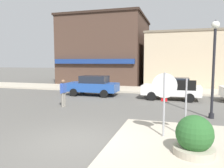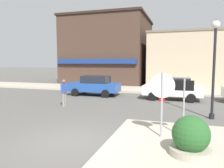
{
  "view_description": "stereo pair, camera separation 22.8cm",
  "coord_description": "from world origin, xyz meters",
  "px_view_note": "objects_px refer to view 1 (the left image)",
  "views": [
    {
      "loc": [
        3.15,
        -6.34,
        2.65
      ],
      "look_at": [
        -0.02,
        4.5,
        1.5
      ],
      "focal_mm": 35.0,
      "sensor_mm": 36.0,
      "label": 1
    },
    {
      "loc": [
        3.36,
        -6.27,
        2.65
      ],
      "look_at": [
        -0.02,
        4.5,
        1.5
      ],
      "focal_mm": 35.0,
      "sensor_mm": 36.0,
      "label": 2
    }
  ],
  "objects_px": {
    "planter": "(194,139)",
    "lamp_post": "(214,55)",
    "parked_car_nearest": "(93,85)",
    "one_way_sign": "(186,102)",
    "pedestrian_crossing_near": "(63,92)",
    "parked_car_second": "(171,88)",
    "stop_sign": "(164,96)"
  },
  "relations": [
    {
      "from": "one_way_sign",
      "to": "pedestrian_crossing_near",
      "type": "distance_m",
      "value": 7.76
    },
    {
      "from": "lamp_post",
      "to": "parked_car_nearest",
      "type": "bearing_deg",
      "value": 147.5
    },
    {
      "from": "one_way_sign",
      "to": "pedestrian_crossing_near",
      "type": "relative_size",
      "value": 1.3
    },
    {
      "from": "planter",
      "to": "parked_car_second",
      "type": "relative_size",
      "value": 0.3
    },
    {
      "from": "lamp_post",
      "to": "pedestrian_crossing_near",
      "type": "xyz_separation_m",
      "value": [
        -8.0,
        0.45,
        -2.09
      ]
    },
    {
      "from": "pedestrian_crossing_near",
      "to": "parked_car_nearest",
      "type": "bearing_deg",
      "value": 88.82
    },
    {
      "from": "lamp_post",
      "to": "parked_car_nearest",
      "type": "relative_size",
      "value": 1.13
    },
    {
      "from": "planter",
      "to": "lamp_post",
      "type": "relative_size",
      "value": 0.27
    },
    {
      "from": "lamp_post",
      "to": "parked_car_second",
      "type": "bearing_deg",
      "value": 111.72
    },
    {
      "from": "stop_sign",
      "to": "pedestrian_crossing_near",
      "type": "bearing_deg",
      "value": 145.73
    },
    {
      "from": "planter",
      "to": "stop_sign",
      "type": "bearing_deg",
      "value": 125.06
    },
    {
      "from": "planter",
      "to": "lamp_post",
      "type": "height_order",
      "value": "lamp_post"
    },
    {
      "from": "parked_car_nearest",
      "to": "lamp_post",
      "type": "bearing_deg",
      "value": -32.5
    },
    {
      "from": "parked_car_nearest",
      "to": "stop_sign",
      "type": "bearing_deg",
      "value": -55.76
    },
    {
      "from": "one_way_sign",
      "to": "planter",
      "type": "relative_size",
      "value": 1.71
    },
    {
      "from": "planter",
      "to": "parked_car_second",
      "type": "height_order",
      "value": "parked_car_second"
    },
    {
      "from": "one_way_sign",
      "to": "lamp_post",
      "type": "xyz_separation_m",
      "value": [
        1.32,
        3.47,
        1.63
      ]
    },
    {
      "from": "one_way_sign",
      "to": "planter",
      "type": "bearing_deg",
      "value": -82.69
    },
    {
      "from": "parked_car_nearest",
      "to": "pedestrian_crossing_near",
      "type": "height_order",
      "value": "pedestrian_crossing_near"
    },
    {
      "from": "one_way_sign",
      "to": "parked_car_second",
      "type": "xyz_separation_m",
      "value": [
        -0.6,
        8.28,
        -0.52
      ]
    },
    {
      "from": "planter",
      "to": "parked_car_nearest",
      "type": "distance_m",
      "value": 12.0
    },
    {
      "from": "stop_sign",
      "to": "lamp_post",
      "type": "xyz_separation_m",
      "value": [
        2.01,
        3.63,
        1.44
      ]
    },
    {
      "from": "lamp_post",
      "to": "planter",
      "type": "bearing_deg",
      "value": -103.14
    },
    {
      "from": "planter",
      "to": "lamp_post",
      "type": "distance_m",
      "value": 5.55
    },
    {
      "from": "parked_car_nearest",
      "to": "pedestrian_crossing_near",
      "type": "relative_size",
      "value": 2.49
    },
    {
      "from": "planter",
      "to": "one_way_sign",
      "type": "bearing_deg",
      "value": 97.31
    },
    {
      "from": "parked_car_second",
      "to": "pedestrian_crossing_near",
      "type": "distance_m",
      "value": 7.48
    },
    {
      "from": "stop_sign",
      "to": "one_way_sign",
      "type": "height_order",
      "value": "stop_sign"
    },
    {
      "from": "one_way_sign",
      "to": "pedestrian_crossing_near",
      "type": "bearing_deg",
      "value": 149.59
    },
    {
      "from": "planter",
      "to": "pedestrian_crossing_near",
      "type": "height_order",
      "value": "pedestrian_crossing_near"
    },
    {
      "from": "planter",
      "to": "parked_car_nearest",
      "type": "relative_size",
      "value": 0.31
    },
    {
      "from": "one_way_sign",
      "to": "planter",
      "type": "distance_m",
      "value": 1.61
    }
  ]
}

